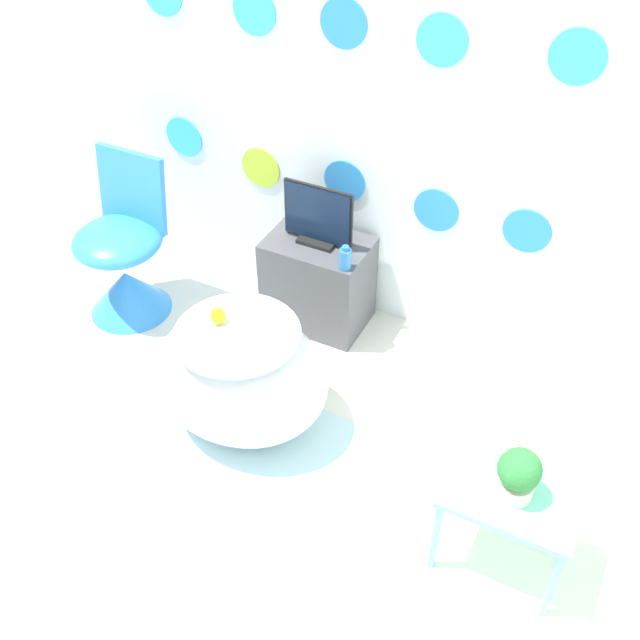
{
  "coord_description": "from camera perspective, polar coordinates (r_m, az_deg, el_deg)",
  "views": [
    {
      "loc": [
        1.37,
        -0.94,
        2.64
      ],
      "look_at": [
        0.4,
        0.96,
        0.8
      ],
      "focal_mm": 42.0,
      "sensor_mm": 36.0,
      "label": 1
    }
  ],
  "objects": [
    {
      "name": "side_table",
      "position": [
        2.89,
        14.25,
        -13.59
      ],
      "size": [
        0.49,
        0.33,
        0.42
      ],
      "color": "#72D8B7",
      "rests_on": "ground_plane"
    },
    {
      "name": "bathtub",
      "position": [
        3.36,
        -6.04,
        -4.23
      ],
      "size": [
        0.81,
        0.67,
        0.55
      ],
      "color": "white",
      "rests_on": "ground_plane"
    },
    {
      "name": "tv_cabinet",
      "position": [
        3.9,
        -0.16,
        2.95
      ],
      "size": [
        0.52,
        0.36,
        0.5
      ],
      "color": "#4C4C51",
      "rests_on": "ground_plane"
    },
    {
      "name": "rubber_duck",
      "position": [
        3.2,
        -7.81,
        0.36
      ],
      "size": [
        0.07,
        0.07,
        0.08
      ],
      "color": "yellow",
      "rests_on": "bathtub"
    },
    {
      "name": "potted_plant_left",
      "position": [
        2.75,
        14.89,
        -11.28
      ],
      "size": [
        0.16,
        0.16,
        0.22
      ],
      "color": "beige",
      "rests_on": "side_table"
    },
    {
      "name": "vase",
      "position": [
        3.55,
        1.93,
        4.7
      ],
      "size": [
        0.06,
        0.06,
        0.13
      ],
      "color": "#2D72B7",
      "rests_on": "tv_cabinet"
    },
    {
      "name": "ground_plane",
      "position": [
        3.12,
        -15.63,
        -19.62
      ],
      "size": [
        12.0,
        12.0,
        0.0
      ],
      "primitive_type": "plane",
      "color": "silver"
    },
    {
      "name": "chair",
      "position": [
        4.08,
        -14.68,
        4.03
      ],
      "size": [
        0.46,
        0.46,
        0.87
      ],
      "color": "#338CE0",
      "rests_on": "ground_plane"
    },
    {
      "name": "rug",
      "position": [
        3.49,
        -8.02,
        -8.91
      ],
      "size": [
        1.24,
        0.76,
        0.01
      ],
      "color": "silver",
      "rests_on": "ground_plane"
    },
    {
      "name": "tv",
      "position": [
        3.68,
        -0.16,
        7.78
      ],
      "size": [
        0.37,
        0.12,
        0.32
      ],
      "color": "black",
      "rests_on": "tv_cabinet"
    },
    {
      "name": "wall_back_dotted",
      "position": [
        3.54,
        2.14,
        18.42
      ],
      "size": [
        4.35,
        0.05,
        2.6
      ],
      "color": "white",
      "rests_on": "ground_plane"
    }
  ]
}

